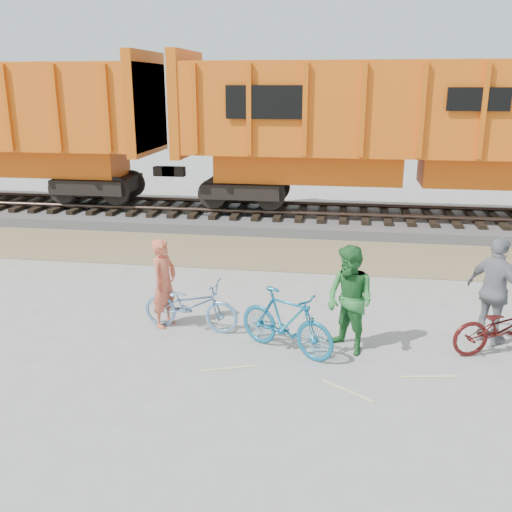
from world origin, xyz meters
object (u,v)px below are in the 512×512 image
object	(u,v)px
person_woman	(495,291)
person_solo	(164,283)
person_man	(350,300)
hopper_car_center	(414,127)
bicycle_maroon	(505,327)
bicycle_blue	(190,305)
bicycle_teal	(286,322)

from	to	relation	value
person_woman	person_solo	bearing A→B (deg)	51.05
person_solo	person_man	bearing A→B (deg)	-83.04
person_man	hopper_car_center	bearing A→B (deg)	121.96
bicycle_maroon	person_woman	bearing A→B (deg)	-4.44
hopper_car_center	person_man	bearing A→B (deg)	-101.39
hopper_car_center	bicycle_maroon	world-z (taller)	hopper_car_center
bicycle_maroon	person_solo	size ratio (longest dim) A/B	1.10
person_solo	person_woman	size ratio (longest dim) A/B	0.88
hopper_car_center	person_woman	size ratio (longest dim) A/B	7.56
bicycle_blue	person_man	world-z (taller)	person_man
hopper_car_center	bicycle_teal	distance (m)	9.83
hopper_car_center	person_woman	xyz separation A→B (m)	(0.60, -8.20, -2.08)
hopper_car_center	bicycle_blue	size ratio (longest dim) A/B	7.94
bicycle_blue	bicycle_maroon	xyz separation A→B (m)	(5.27, -0.16, 0.00)
person_solo	bicycle_blue	bearing A→B (deg)	-84.80
bicycle_teal	person_solo	world-z (taller)	person_solo
hopper_car_center	person_solo	distance (m)	10.00
person_solo	person_woman	world-z (taller)	person_woman
hopper_car_center	person_woman	world-z (taller)	hopper_car_center
bicycle_teal	person_solo	bearing A→B (deg)	100.30
hopper_car_center	person_man	xyz separation A→B (m)	(-1.79, -8.89, -2.11)
bicycle_maroon	hopper_car_center	bearing A→B (deg)	-13.81
bicycle_teal	bicycle_maroon	xyz separation A→B (m)	(3.49, 0.49, -0.07)
bicycle_teal	person_solo	size ratio (longest dim) A/B	1.10
hopper_car_center	bicycle_maroon	distance (m)	8.99
person_man	bicycle_blue	bearing A→B (deg)	-145.87
bicycle_maroon	person_solo	xyz separation A→B (m)	(-5.77, 0.26, 0.34)
bicycle_blue	person_woman	size ratio (longest dim) A/B	0.95
person_solo	person_man	distance (m)	3.32
bicycle_blue	person_solo	bearing A→B (deg)	85.37
bicycle_blue	person_solo	xyz separation A→B (m)	(-0.50, 0.10, 0.35)
person_man	bicycle_maroon	bearing A→B (deg)	50.07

